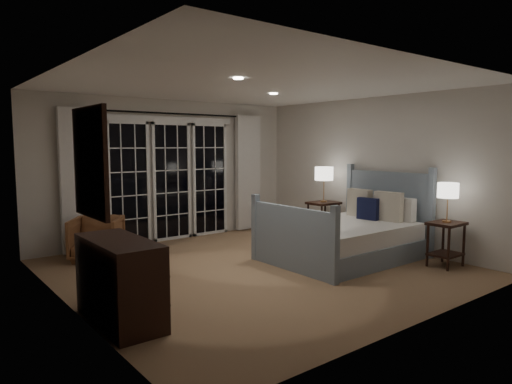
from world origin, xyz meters
TOP-DOWN VIEW (x-y plane):
  - floor at (0.00, 0.00)m, footprint 5.00×5.00m
  - ceiling at (0.00, 0.00)m, footprint 5.00×5.00m
  - wall_left at (-2.50, 0.00)m, footprint 0.02×5.00m
  - wall_right at (2.50, 0.00)m, footprint 0.02×5.00m
  - wall_back at (0.00, 2.50)m, footprint 5.00×0.02m
  - wall_front at (0.00, -2.50)m, footprint 5.00×0.02m
  - french_doors at (0.00, 2.46)m, footprint 2.50×0.04m
  - curtain_rod at (0.00, 2.40)m, footprint 3.50×0.03m
  - curtain_left at (-1.65, 2.38)m, footprint 0.55×0.10m
  - curtain_right at (1.65, 2.38)m, footprint 0.55×0.10m
  - downlight_a at (0.80, 0.60)m, footprint 0.12×0.12m
  - downlight_b at (-0.60, -0.40)m, footprint 0.12×0.12m
  - bed at (1.42, -0.38)m, footprint 2.18×1.56m
  - nightstand_left at (2.15, -1.56)m, footprint 0.48×0.39m
  - nightstand_right at (2.14, 0.78)m, footprint 0.53×0.42m
  - lamp_left at (2.15, -1.56)m, footprint 0.28×0.28m
  - lamp_right at (2.14, 0.78)m, footprint 0.33×0.33m
  - armchair at (-1.58, 1.85)m, footprint 0.96×0.97m
  - dresser at (-2.23, -0.69)m, footprint 0.49×1.15m
  - mirror at (-2.47, -0.69)m, footprint 0.05×0.85m

SIDE VIEW (x-z plane):
  - floor at x=0.00m, z-range 0.00..0.00m
  - armchair at x=-1.58m, z-range 0.00..0.64m
  - bed at x=1.42m, z-range -0.31..0.96m
  - dresser at x=-2.23m, z-range 0.00..0.81m
  - nightstand_left at x=2.15m, z-range 0.10..0.73m
  - nightstand_right at x=2.14m, z-range 0.11..0.79m
  - lamp_left at x=2.15m, z-range 0.79..1.34m
  - french_doors at x=0.00m, z-range -0.01..2.19m
  - curtain_left at x=-1.65m, z-range 0.02..2.27m
  - curtain_right at x=1.65m, z-range 0.02..2.27m
  - lamp_right at x=2.14m, z-range 0.87..1.50m
  - wall_left at x=-2.50m, z-range 0.00..2.50m
  - wall_right at x=2.50m, z-range 0.00..2.50m
  - wall_back at x=0.00m, z-range 0.00..2.50m
  - wall_front at x=0.00m, z-range 0.00..2.50m
  - mirror at x=-2.47m, z-range 1.05..2.05m
  - curtain_rod at x=0.00m, z-range 2.23..2.27m
  - downlight_a at x=0.80m, z-range 2.48..2.50m
  - downlight_b at x=-0.60m, z-range 2.48..2.50m
  - ceiling at x=0.00m, z-range 2.50..2.50m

